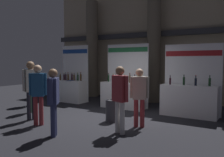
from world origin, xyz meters
name	(u,v)px	position (x,y,z in m)	size (l,w,h in m)	color
ground_plane	(109,118)	(0.00, 0.00, 0.00)	(24.00, 24.00, 0.00)	black
hall_colonnade	(158,42)	(0.00, 4.18, 2.72)	(11.75, 1.09, 5.60)	tan
exhibitor_booth_0	(71,88)	(-3.16, 1.74, 0.62)	(1.48, 0.70, 2.54)	white
exhibitor_booth_1	(124,92)	(-0.45, 1.74, 0.62)	(1.83, 0.66, 2.51)	white
exhibitor_booth_2	(189,98)	(2.12, 1.65, 0.62)	(1.92, 0.66, 2.42)	white
trash_bin	(112,111)	(0.30, -0.33, 0.33)	(0.37, 0.37, 0.66)	#38383D
visitor_0	(31,80)	(-3.97, 0.17, 1.05)	(0.51, 0.32, 1.76)	#23232D
visitor_1	(53,96)	(-0.12, -2.32, 0.98)	(0.41, 0.48, 1.66)	navy
visitor_2	(38,90)	(-1.25, -1.82, 1.02)	(0.42, 0.36, 1.73)	maroon
visitor_3	(120,94)	(1.14, -1.28, 1.02)	(0.54, 0.32, 1.71)	silver
visitor_4	(139,93)	(1.29, -0.47, 0.97)	(0.48, 0.38, 1.63)	maroon
visitor_6	(31,85)	(-2.84, -0.74, 0.97)	(0.39, 0.47, 1.63)	#33563D
visitor_7	(31,85)	(-1.95, -1.48, 1.09)	(0.31, 0.49, 1.83)	#23232D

